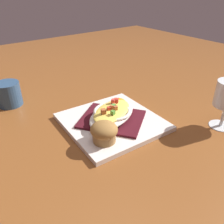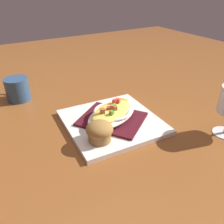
{
  "view_description": "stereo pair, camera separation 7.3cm",
  "coord_description": "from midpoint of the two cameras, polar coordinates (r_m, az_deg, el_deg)",
  "views": [
    {
      "loc": [
        0.39,
        0.51,
        0.41
      ],
      "look_at": [
        0.0,
        0.0,
        0.05
      ],
      "focal_mm": 37.08,
      "sensor_mm": 36.0,
      "label": 1
    },
    {
      "loc": [
        0.32,
        0.55,
        0.41
      ],
      "look_at": [
        0.0,
        0.0,
        0.05
      ],
      "focal_mm": 37.08,
      "sensor_mm": 36.0,
      "label": 2
    }
  ],
  "objects": [
    {
      "name": "ground_plane",
      "position": [
        0.76,
        -2.78,
        -3.04
      ],
      "size": [
        2.6,
        2.6,
        0.0
      ],
      "primitive_type": "plane",
      "color": "brown"
    },
    {
      "name": "orange_garnish",
      "position": [
        0.84,
        -1.13,
        2.55
      ],
      "size": [
        0.06,
        0.06,
        0.02
      ],
      "color": "#50285C",
      "rests_on": "square_plate"
    },
    {
      "name": "muffin",
      "position": [
        0.64,
        -5.26,
        -5.02
      ],
      "size": [
        0.08,
        0.08,
        0.06
      ],
      "color": "olive",
      "rests_on": "square_plate"
    },
    {
      "name": "folded_napkin",
      "position": [
        0.75,
        -2.81,
        -1.82
      ],
      "size": [
        0.24,
        0.25,
        0.01
      ],
      "primitive_type": "cube",
      "rotation": [
        0.0,
        0.0,
        0.62
      ],
      "color": "#441019",
      "rests_on": "square_plate"
    },
    {
      "name": "gratin_dish",
      "position": [
        0.74,
        -2.85,
        -0.3
      ],
      "size": [
        0.23,
        0.19,
        0.05
      ],
      "color": "silver",
      "rests_on": "folded_napkin"
    },
    {
      "name": "square_plate",
      "position": [
        0.75,
        -2.79,
        -2.55
      ],
      "size": [
        0.31,
        0.31,
        0.02
      ],
      "primitive_type": "cube",
      "rotation": [
        0.0,
        0.0,
        -0.06
      ],
      "color": "white",
      "rests_on": "ground_plane"
    },
    {
      "name": "coffee_mug",
      "position": [
        0.95,
        -26.19,
        3.74
      ],
      "size": [
        0.09,
        0.12,
        0.09
      ],
      "color": "#2E4E72",
      "rests_on": "ground_plane"
    }
  ]
}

